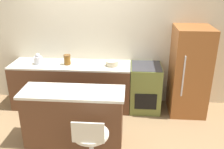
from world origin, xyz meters
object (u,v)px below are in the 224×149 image
refrigerator (189,71)px  stool_chair (91,145)px  oven_range (145,87)px  mixing_bowl (112,63)px  kettle (38,59)px

refrigerator → stool_chair: 2.39m
oven_range → mixing_bowl: (-0.64, -0.03, 0.49)m
refrigerator → kettle: (-2.83, 0.01, 0.16)m
oven_range → mixing_bowl: mixing_bowl is taller
refrigerator → mixing_bowl: bearing=179.7°
stool_chair → mixing_bowl: 1.86m
kettle → mixing_bowl: kettle is taller
stool_chair → oven_range: bearing=66.8°
kettle → mixing_bowl: size_ratio=0.91×
oven_range → kettle: bearing=-179.3°
stool_chair → kettle: size_ratio=4.39×
mixing_bowl → refrigerator: bearing=-0.3°
refrigerator → kettle: bearing=179.9°
kettle → mixing_bowl: (1.41, -0.00, -0.04)m
mixing_bowl → oven_range: bearing=2.4°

